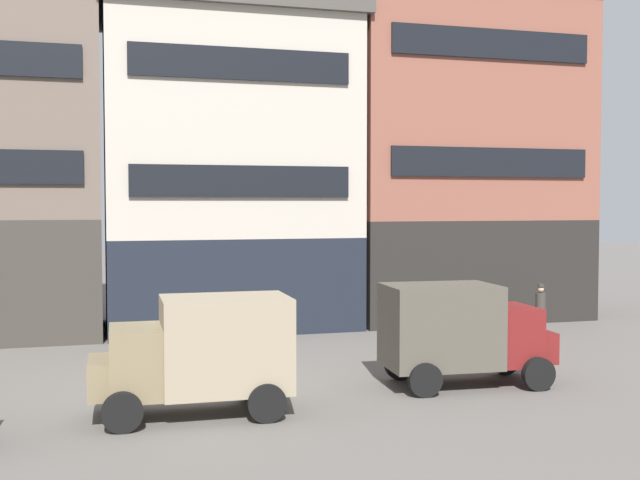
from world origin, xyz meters
TOP-DOWN VIEW (x-y plane):
  - ground_plane at (0.00, 0.00)m, footprint 120.00×120.00m
  - building_center_left at (-5.68, 9.74)m, footprint 7.22×6.13m
  - building_center_right at (2.40, 9.75)m, footprint 9.63×6.13m
  - building_far_right at (11.94, 9.75)m, footprint 10.15×6.13m
  - delivery_truck_near at (6.53, -1.70)m, footprint 4.44×2.34m
  - delivery_truck_far at (-0.31, -2.69)m, footprint 4.38×2.20m
  - pedestrian_officer at (12.88, 4.86)m, footprint 0.49×0.49m
  - fire_hydrant_curbside at (9.23, 5.86)m, footprint 0.24×0.24m

SIDE VIEW (x-z plane):
  - ground_plane at x=0.00m, z-range 0.00..0.00m
  - fire_hydrant_curbside at x=9.23m, z-range 0.01..0.84m
  - pedestrian_officer at x=12.88m, z-range 0.08..1.88m
  - delivery_truck_near at x=6.53m, z-range 0.11..2.73m
  - delivery_truck_far at x=-0.31m, z-range 0.11..2.73m
  - building_center_right at x=2.40m, z-range 0.04..12.04m
  - building_far_right at x=11.94m, z-range 0.04..13.45m
  - building_center_left at x=-5.68m, z-range 0.05..14.98m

